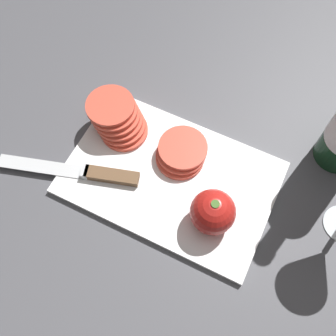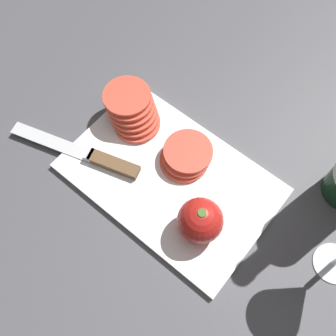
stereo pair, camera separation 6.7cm
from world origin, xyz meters
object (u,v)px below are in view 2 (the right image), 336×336
(whole_tomato, at_px, (200,221))
(tomato_slice_stack_far, at_px, (186,156))
(tomato_slice_stack_near, at_px, (132,110))
(knife, at_px, (99,159))

(whole_tomato, xyz_separation_m, tomato_slice_stack_far, (-0.10, 0.09, -0.02))
(tomato_slice_stack_near, height_order, tomato_slice_stack_far, tomato_slice_stack_near)
(whole_tomato, height_order, knife, whole_tomato)
(tomato_slice_stack_near, bearing_deg, tomato_slice_stack_far, -2.61)
(whole_tomato, bearing_deg, tomato_slice_stack_near, 157.90)
(whole_tomato, relative_size, tomato_slice_stack_near, 0.64)
(knife, height_order, tomato_slice_stack_near, tomato_slice_stack_near)
(whole_tomato, distance_m, tomato_slice_stack_far, 0.13)
(knife, xyz_separation_m, tomato_slice_stack_far, (0.12, 0.10, 0.01))
(tomato_slice_stack_far, bearing_deg, knife, -139.83)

